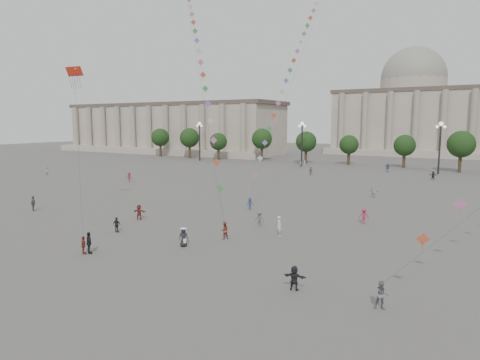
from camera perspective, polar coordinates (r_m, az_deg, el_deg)
The scene contains 31 objects.
ground at distance 36.61m, azimuth -12.38°, elevation -9.15°, with size 360.00×360.00×0.00m, color #585552.
hall_west at distance 155.17m, azimuth -9.28°, elevation 6.82°, with size 84.00×26.22×17.20m.
hall_central at distance 156.68m, azimuth 21.87°, elevation 8.51°, with size 48.30×34.30×35.50m.
tree_row at distance 106.44m, azimuth 17.42°, elevation 4.59°, with size 137.12×5.12×8.00m.
lamp_post_far_west at distance 117.92m, azimuth -5.43°, elevation 6.13°, with size 2.00×0.90×10.65m.
lamp_post_mid_west at distance 103.27m, azimuth 8.27°, elevation 5.86°, with size 2.00×0.90×10.65m.
lamp_post_mid_east at distance 96.04m, azimuth 25.14°, elevation 5.09°, with size 2.00×0.90×10.65m.
person_crowd_0 at distance 95.89m, azimuth 19.07°, elevation 1.55°, with size 1.11×0.46×1.89m, color #384F7E.
person_crowd_1 at distance 94.47m, azimuth -24.30°, elevation 1.10°, with size 0.75×0.59×1.55m, color #B6B5B1.
person_crowd_2 at distance 77.92m, azimuth -14.56°, elevation 0.37°, with size 1.16×0.67×1.80m, color maroon.
person_crowd_3 at distance 27.77m, azimuth 7.26°, elevation -12.83°, with size 1.46×0.47×1.58m, color black.
person_crowd_4 at distance 100.71m, azimuth 8.08°, elevation 2.09°, with size 1.50×0.48×1.62m, color #B1B1AD.
person_crowd_6 at distance 43.37m, azimuth 2.61°, elevation -5.20°, with size 1.07×0.61×1.65m, color #5A5A5E.
person_crowd_7 at distance 63.34m, azimuth 17.38°, elevation -1.50°, with size 1.42×0.45×1.53m, color silver.
person_crowd_8 at distance 46.40m, azimuth 16.19°, elevation -4.64°, with size 1.08×0.62×1.67m, color #9E2B46.
person_crowd_9 at distance 86.44m, azimuth 24.35°, elevation 0.55°, with size 1.45×0.46×1.57m, color black.
person_crowd_10 at distance 101.22m, azimuth 8.63°, elevation 2.13°, with size 0.61×0.40×1.68m, color beige.
person_crowd_12 at distance 86.89m, azimuth 9.41°, elevation 1.21°, with size 1.57×0.50×1.70m, color slate.
person_crowd_13 at distance 40.12m, azimuth 5.25°, elevation -6.11°, with size 0.69×0.45×1.89m, color silver.
tourist_0 at distance 36.83m, azimuth -20.15°, elevation -8.15°, with size 0.87×0.36×1.48m, color maroon.
tourist_1 at distance 36.77m, azimuth -19.49°, elevation -7.91°, with size 1.04×0.43×1.77m, color black.
tourist_2 at distance 47.81m, azimuth -13.31°, elevation -4.20°, with size 1.51×0.48×1.63m, color maroon.
tourist_3 at distance 56.66m, azimuth -25.87°, elevation -2.82°, with size 1.07×0.45×1.83m, color slate.
tourist_4 at distance 42.90m, azimuth -16.11°, elevation -5.76°, with size 0.87×0.36×1.48m, color black.
kite_flyer_0 at distance 39.02m, azimuth -2.08°, elevation -6.75°, with size 0.75×0.58×1.54m, color brown.
kite_flyer_1 at distance 51.68m, azimuth 1.33°, elevation -3.19°, with size 0.96×0.55×1.49m, color navy.
kite_flyer_2 at distance 26.17m, azimuth 18.36°, elevation -14.39°, with size 0.80×0.63×1.65m, color slate.
hat_person at distance 36.95m, azimuth -7.54°, elevation -7.49°, with size 0.95×0.82×1.69m.
dragon_kite at distance 52.99m, azimuth -21.16°, elevation 12.46°, with size 7.95×5.86×22.79m.
kite_train_west at distance 68.09m, azimuth -6.42°, elevation 20.48°, with size 36.41×39.98×70.57m.
kite_train_mid at distance 71.29m, azimuth 9.14°, elevation 19.55°, with size 2.71×38.47×58.41m.
Camera 1 is at (24.01, -25.57, 10.49)m, focal length 32.00 mm.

